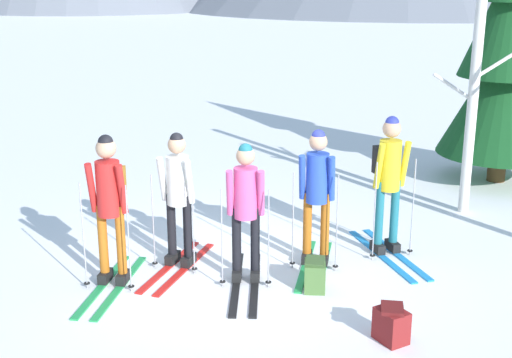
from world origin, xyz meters
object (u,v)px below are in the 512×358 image
object	(u,v)px
skier_in_white	(178,195)
skier_in_pink	(246,205)
pine_tree_near	(510,44)
backpack_on_snow_beside	(315,275)
skier_in_red	(110,201)
skier_in_blue	(317,189)
backpack_on_snow_front	(391,324)
birch_tree_tall	(474,88)
skier_in_yellow	(389,176)

from	to	relation	value
skier_in_white	skier_in_pink	size ratio (longest dim) A/B	0.97
pine_tree_near	backpack_on_snow_beside	distance (m)	6.11
skier_in_red	pine_tree_near	bearing A→B (deg)	44.02
skier_in_blue	backpack_on_snow_front	bearing A→B (deg)	-64.21
skier_in_red	backpack_on_snow_beside	size ratio (longest dim) A/B	4.78
pine_tree_near	backpack_on_snow_beside	size ratio (longest dim) A/B	13.81
skier_in_pink	backpack_on_snow_beside	world-z (taller)	skier_in_pink
skier_in_red	backpack_on_snow_front	xyz separation A→B (m)	(3.21, -0.88, -0.85)
pine_tree_near	birch_tree_tall	size ratio (longest dim) A/B	1.37
skier_in_blue	skier_in_yellow	bearing A→B (deg)	29.80
skier_in_blue	backpack_on_snow_front	xyz separation A→B (m)	(0.88, -1.83, -0.80)
skier_in_yellow	skier_in_blue	bearing A→B (deg)	-150.20
skier_in_yellow	backpack_on_snow_beside	xyz separation A→B (m)	(-0.84, -1.28, -0.86)
skier_in_blue	birch_tree_tall	world-z (taller)	birch_tree_tall
skier_in_red	skier_in_pink	distance (m)	1.57
skier_in_yellow	skier_in_pink	bearing A→B (deg)	-145.99
skier_in_blue	backpack_on_snow_beside	size ratio (longest dim) A/B	4.59
skier_in_white	skier_in_pink	world-z (taller)	skier_in_white
skier_in_pink	birch_tree_tall	world-z (taller)	birch_tree_tall
skier_in_blue	skier_in_white	bearing A→B (deg)	-169.08
backpack_on_snow_beside	skier_in_blue	bearing A→B (deg)	93.31
skier_in_blue	backpack_on_snow_beside	bearing A→B (deg)	-86.69
pine_tree_near	skier_in_pink	bearing A→B (deg)	-127.99
skier_in_pink	skier_in_white	bearing A→B (deg)	161.55
skier_in_pink	skier_in_blue	distance (m)	1.01
backpack_on_snow_beside	backpack_on_snow_front	bearing A→B (deg)	-51.58
skier_in_white	skier_in_yellow	xyz separation A→B (m)	(2.57, 0.83, 0.11)
backpack_on_snow_beside	pine_tree_near	bearing A→B (deg)	59.56
skier_in_pink	birch_tree_tall	distance (m)	4.27
birch_tree_tall	skier_in_yellow	bearing A→B (deg)	-124.20
skier_in_blue	skier_in_yellow	world-z (taller)	skier_in_yellow
skier_in_red	skier_in_pink	world-z (taller)	skier_in_red
skier_in_white	birch_tree_tall	bearing A→B (deg)	34.93
skier_in_yellow	backpack_on_snow_beside	distance (m)	1.75
skier_in_blue	backpack_on_snow_front	world-z (taller)	skier_in_blue
pine_tree_near	backpack_on_snow_front	world-z (taller)	pine_tree_near
skier_in_red	skier_in_white	bearing A→B (deg)	43.82
skier_in_white	backpack_on_snow_front	size ratio (longest dim) A/B	4.29
skier_in_red	skier_in_blue	bearing A→B (deg)	22.03
skier_in_red	skier_in_white	size ratio (longest dim) A/B	1.06
skier_in_yellow	pine_tree_near	distance (m)	4.39
skier_in_red	pine_tree_near	world-z (taller)	pine_tree_near
backpack_on_snow_beside	skier_in_pink	bearing A→B (deg)	170.07
skier_in_red	skier_in_yellow	size ratio (longest dim) A/B	0.99
skier_in_blue	pine_tree_near	size ratio (longest dim) A/B	0.33
skier_in_red	pine_tree_near	distance (m)	7.44
skier_in_blue	birch_tree_tall	distance (m)	3.30
skier_in_pink	skier_in_yellow	world-z (taller)	skier_in_yellow
skier_in_white	skier_in_yellow	bearing A→B (deg)	17.92
pine_tree_near	birch_tree_tall	world-z (taller)	pine_tree_near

